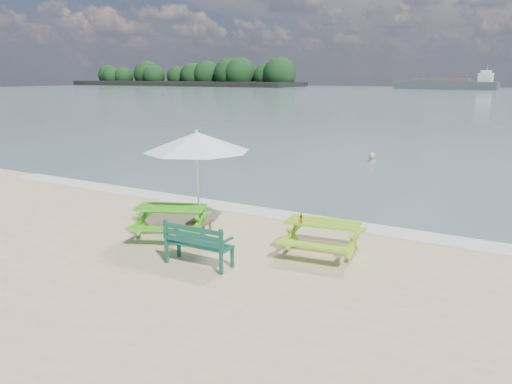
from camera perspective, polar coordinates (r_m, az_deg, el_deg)
The scene contains 10 objects.
sea at distance 92.71m, azimuth 26.54°, elevation 9.51°, with size 300.00×300.00×0.00m, color slate.
foam_strip at distance 14.10m, azimuth 2.32°, elevation -2.52°, with size 22.00×0.90×0.01m, color silver.
island_headland at distance 187.77m, azimuth -8.42°, elevation 12.93°, with size 90.00×22.00×7.60m.
picnic_table_left at distance 12.17m, azimuth -9.65°, elevation -3.46°, with size 2.22×2.31×0.78m.
picnic_table_right at distance 10.99m, azimuth 7.62°, elevation -5.30°, with size 1.78×1.93×0.75m.
park_bench at distance 10.39m, azimuth -6.52°, elevation -6.88°, with size 1.46×0.53×0.89m.
side_table at distance 12.38m, azimuth -6.51°, elevation -4.04°, with size 0.60×0.60×0.33m.
patio_umbrella at distance 11.93m, azimuth -6.77°, elevation 5.71°, with size 3.02×3.02×2.52m.
beer_bottle at distance 10.71m, azimuth 5.17°, elevation -3.11°, with size 0.06×0.06×0.23m.
swimmer at distance 23.31m, azimuth 13.05°, elevation 2.42°, with size 0.71×0.59×1.66m.
Camera 1 is at (6.30, -7.42, 3.83)m, focal length 35.00 mm.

